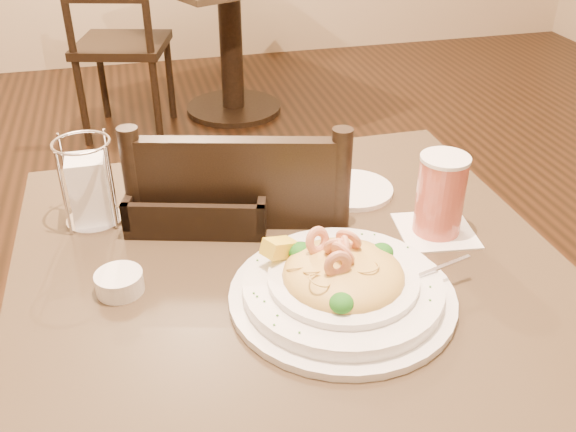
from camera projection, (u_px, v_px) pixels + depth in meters
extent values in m
cylinder|color=black|center=(291.00, 418.00, 1.25)|extent=(0.12, 0.12, 0.68)
cube|color=#4F402C|center=(291.00, 271.00, 1.07)|extent=(0.90, 0.90, 0.03)
cylinder|color=black|center=(234.00, 108.00, 3.58)|extent=(0.52, 0.52, 0.03)
cylinder|color=black|center=(231.00, 45.00, 3.39)|extent=(0.12, 0.12, 0.68)
cube|color=black|center=(250.00, 291.00, 1.47)|extent=(0.51, 0.51, 0.04)
cylinder|color=black|center=(323.00, 319.00, 1.74)|extent=(0.04, 0.04, 0.43)
cylinder|color=black|center=(191.00, 318.00, 1.74)|extent=(0.04, 0.04, 0.43)
cylinder|color=black|center=(329.00, 424.00, 1.43)|extent=(0.04, 0.04, 0.43)
cylinder|color=black|center=(168.00, 423.00, 1.44)|extent=(0.04, 0.04, 0.43)
cylinder|color=black|center=(337.00, 244.00, 1.18)|extent=(0.04, 0.04, 0.46)
cylinder|color=black|center=(143.00, 243.00, 1.19)|extent=(0.04, 0.04, 0.46)
cube|color=black|center=(238.00, 196.00, 1.13)|extent=(0.36, 0.12, 0.22)
cube|color=black|center=(122.00, 45.00, 3.12)|extent=(0.52, 0.52, 0.04)
cylinder|color=black|center=(170.00, 79.00, 3.39)|extent=(0.04, 0.04, 0.43)
cylinder|color=black|center=(102.00, 79.00, 3.40)|extent=(0.04, 0.04, 0.43)
cylinder|color=black|center=(157.00, 104.00, 3.09)|extent=(0.04, 0.04, 0.43)
cylinder|color=black|center=(82.00, 104.00, 3.09)|extent=(0.04, 0.04, 0.43)
cylinder|color=black|center=(145.00, 1.00, 2.83)|extent=(0.04, 0.04, 0.46)
cylinder|color=black|center=(64.00, 0.00, 2.84)|extent=(0.04, 0.04, 0.46)
cylinder|color=white|center=(342.00, 296.00, 0.97)|extent=(0.35, 0.35, 0.01)
cylinder|color=white|center=(343.00, 287.00, 0.97)|extent=(0.30, 0.30, 0.02)
cylinder|color=white|center=(343.00, 278.00, 0.96)|extent=(0.23, 0.23, 0.01)
ellipsoid|color=gold|center=(343.00, 275.00, 0.95)|extent=(0.18, 0.18, 0.06)
cube|color=yellow|center=(279.00, 248.00, 0.99)|extent=(0.07, 0.06, 0.04)
cube|color=silver|center=(436.00, 269.00, 0.98)|extent=(0.13, 0.03, 0.01)
cube|color=silver|center=(393.00, 273.00, 0.96)|extent=(0.04, 0.03, 0.00)
torus|color=gold|center=(387.00, 265.00, 0.96)|extent=(0.03, 0.03, 0.02)
torus|color=gold|center=(342.00, 289.00, 0.90)|extent=(0.05, 0.05, 0.01)
torus|color=gold|center=(347.00, 261.00, 0.94)|extent=(0.04, 0.04, 0.02)
torus|color=gold|center=(343.00, 258.00, 0.94)|extent=(0.04, 0.04, 0.02)
torus|color=gold|center=(339.00, 264.00, 0.94)|extent=(0.04, 0.04, 0.01)
torus|color=gold|center=(319.00, 281.00, 0.90)|extent=(0.04, 0.05, 0.02)
torus|color=gold|center=(365.00, 267.00, 0.92)|extent=(0.05, 0.05, 0.01)
torus|color=gold|center=(299.00, 269.00, 0.95)|extent=(0.05, 0.04, 0.03)
torus|color=gold|center=(347.00, 263.00, 0.95)|extent=(0.04, 0.04, 0.01)
torus|color=gold|center=(380.00, 264.00, 0.95)|extent=(0.04, 0.04, 0.03)
torus|color=gold|center=(321.00, 268.00, 0.95)|extent=(0.05, 0.04, 0.03)
torus|color=gold|center=(341.00, 257.00, 0.97)|extent=(0.04, 0.04, 0.02)
torus|color=gold|center=(334.00, 269.00, 0.96)|extent=(0.05, 0.04, 0.02)
torus|color=gold|center=(335.00, 281.00, 0.93)|extent=(0.04, 0.04, 0.02)
torus|color=gold|center=(313.00, 271.00, 0.92)|extent=(0.04, 0.03, 0.02)
torus|color=gold|center=(346.00, 262.00, 0.94)|extent=(0.05, 0.04, 0.02)
torus|color=#F2A077|center=(338.00, 248.00, 0.94)|extent=(0.05, 0.04, 0.04)
torus|color=#F2A077|center=(338.00, 265.00, 0.90)|extent=(0.04, 0.02, 0.04)
torus|color=#F2A077|center=(344.00, 250.00, 0.94)|extent=(0.02, 0.04, 0.04)
torus|color=#F2A077|center=(343.00, 254.00, 0.93)|extent=(0.05, 0.05, 0.04)
torus|color=#F2A077|center=(343.00, 252.00, 0.93)|extent=(0.04, 0.05, 0.04)
torus|color=#F2A077|center=(317.00, 241.00, 0.96)|extent=(0.05, 0.04, 0.04)
torus|color=#F2A077|center=(349.00, 240.00, 0.96)|extent=(0.05, 0.05, 0.04)
ellipsoid|color=#155513|center=(382.00, 252.00, 0.99)|extent=(0.04, 0.04, 0.03)
ellipsoid|color=#155513|center=(301.00, 252.00, 0.99)|extent=(0.04, 0.04, 0.03)
ellipsoid|color=#155513|center=(341.00, 303.00, 0.88)|extent=(0.04, 0.04, 0.03)
cube|color=#266619|center=(254.00, 293.00, 0.93)|extent=(0.00, 0.00, 0.00)
cube|color=#266619|center=(362.00, 234.00, 1.07)|extent=(0.00, 0.00, 0.00)
cube|color=#266619|center=(299.00, 332.00, 0.86)|extent=(0.00, 0.00, 0.00)
cube|color=#266619|center=(264.00, 301.00, 0.92)|extent=(0.00, 0.00, 0.00)
cube|color=#266619|center=(369.00, 243.00, 1.05)|extent=(0.00, 0.00, 0.00)
cube|color=#266619|center=(375.00, 234.00, 1.07)|extent=(0.00, 0.00, 0.00)
cube|color=#266619|center=(387.00, 249.00, 1.03)|extent=(0.00, 0.00, 0.00)
cube|color=#266619|center=(430.00, 300.00, 0.92)|extent=(0.00, 0.00, 0.00)
cube|color=#266619|center=(257.00, 296.00, 0.93)|extent=(0.00, 0.00, 0.00)
cube|color=#266619|center=(277.00, 315.00, 0.89)|extent=(0.00, 0.00, 0.00)
cube|color=#266619|center=(408.00, 247.00, 1.04)|extent=(0.00, 0.00, 0.00)
cube|color=#266619|center=(257.00, 260.00, 1.01)|extent=(0.00, 0.00, 0.00)
cube|color=#266619|center=(340.00, 236.00, 1.07)|extent=(0.00, 0.00, 0.00)
cube|color=#266619|center=(430.00, 287.00, 0.95)|extent=(0.00, 0.00, 0.00)
cube|color=#266619|center=(274.00, 325.00, 0.88)|extent=(0.00, 0.00, 0.00)
cube|color=white|center=(435.00, 231.00, 1.14)|extent=(0.15, 0.15, 0.00)
cylinder|color=#C25844|center=(440.00, 195.00, 1.10)|extent=(0.08, 0.08, 0.14)
cylinder|color=white|center=(446.00, 158.00, 1.07)|extent=(0.08, 0.08, 0.01)
cube|color=black|center=(203.00, 207.00, 1.20)|extent=(0.29, 0.26, 0.02)
cube|color=black|center=(265.00, 193.00, 1.18)|extent=(0.07, 0.20, 0.05)
cube|color=black|center=(139.00, 190.00, 1.18)|extent=(0.07, 0.20, 0.05)
cube|color=black|center=(208.00, 168.00, 1.26)|extent=(0.24, 0.08, 0.05)
cube|color=black|center=(193.00, 218.00, 1.10)|extent=(0.24, 0.08, 0.05)
cylinder|color=silver|center=(95.00, 219.00, 1.17)|extent=(0.10, 0.10, 0.01)
torus|color=silver|center=(81.00, 143.00, 1.09)|extent=(0.10, 0.10, 0.01)
cube|color=white|center=(89.00, 189.00, 1.14)|extent=(0.07, 0.07, 0.12)
cylinder|color=silver|center=(64.00, 194.00, 1.09)|extent=(0.01, 0.01, 0.16)
cylinder|color=silver|center=(111.00, 189.00, 1.11)|extent=(0.01, 0.01, 0.16)
cylinder|color=silver|center=(66.00, 173.00, 1.16)|extent=(0.01, 0.01, 0.16)
cylinder|color=silver|center=(110.00, 169.00, 1.17)|extent=(0.01, 0.01, 0.16)
cylinder|color=white|center=(352.00, 190.00, 1.26)|extent=(0.20, 0.20, 0.01)
cylinder|color=white|center=(119.00, 282.00, 0.99)|extent=(0.09, 0.09, 0.03)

